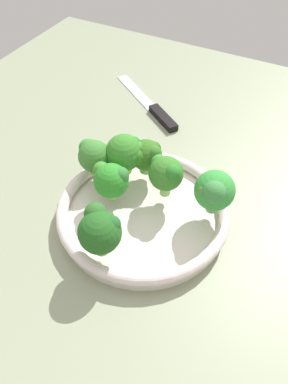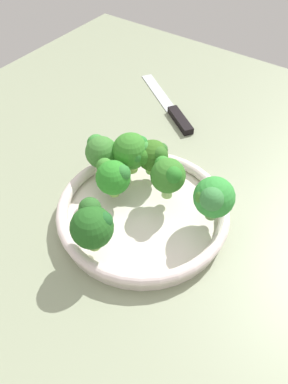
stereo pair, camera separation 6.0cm
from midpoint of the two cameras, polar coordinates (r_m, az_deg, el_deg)
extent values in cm
cube|color=gray|center=(69.19, 4.71, -5.96)|extent=(130.00, 130.00, 2.50)
cylinder|color=silver|center=(68.85, 2.49, -3.45)|extent=(28.38, 28.38, 1.61)
torus|color=silver|center=(67.49, 2.54, -2.47)|extent=(29.56, 29.56, 1.97)
cylinder|color=#A0CD73|center=(67.45, 5.90, 0.21)|extent=(1.84, 1.84, 2.79)
sphere|color=#367A27|center=(65.12, 6.11, 2.24)|extent=(5.88, 5.88, 5.88)
sphere|color=#2B7C26|center=(63.04, 7.05, 2.29)|extent=(2.83, 2.83, 2.83)
sphere|color=#348B2C|center=(66.20, 5.32, 3.90)|extent=(2.85, 2.85, 2.85)
cylinder|color=#A0D661|center=(71.95, 0.51, 3.82)|extent=(2.42, 2.42, 2.32)
sphere|color=#368128|center=(69.76, 0.52, 5.83)|extent=(6.61, 6.61, 6.61)
sphere|color=#297E2C|center=(69.59, 1.96, 6.92)|extent=(2.76, 2.76, 2.76)
sphere|color=#388733|center=(69.08, 2.66, 6.10)|extent=(2.72, 2.72, 2.72)
sphere|color=#2E7B2C|center=(68.16, 1.29, 5.09)|extent=(2.69, 2.69, 2.69)
cylinder|color=#75B45E|center=(65.53, 12.32, -2.88)|extent=(1.90, 1.90, 2.44)
sphere|color=green|center=(63.08, 12.79, -0.87)|extent=(6.61, 6.61, 6.61)
sphere|color=#3E872E|center=(61.66, 11.39, -0.88)|extent=(2.77, 2.77, 2.77)
sphere|color=#3B8540|center=(60.62, 12.60, -1.13)|extent=(3.78, 3.78, 3.78)
cylinder|color=#88B54E|center=(67.68, -1.84, 0.20)|extent=(1.82, 1.82, 1.97)
sphere|color=#2C8926|center=(65.62, -1.90, 1.96)|extent=(5.91, 5.91, 5.91)
sphere|color=#3C872E|center=(66.27, -3.27, 3.48)|extent=(2.90, 2.90, 2.90)
sphere|color=#2F7D32|center=(64.56, -0.49, 2.65)|extent=(2.91, 2.91, 2.91)
cylinder|color=#77C152|center=(71.98, 3.57, 3.51)|extent=(2.37, 2.37, 1.89)
sphere|color=#346A1E|center=(70.12, 3.67, 5.18)|extent=(5.66, 5.66, 5.66)
sphere|color=#306627|center=(70.07, 4.96, 6.05)|extent=(2.39, 2.39, 2.39)
sphere|color=#327A21|center=(68.78, 2.55, 5.03)|extent=(3.09, 3.09, 3.09)
sphere|color=#336B23|center=(68.63, 4.74, 5.33)|extent=(2.89, 2.89, 2.89)
cylinder|color=#82B651|center=(60.39, -4.42, -7.26)|extent=(1.95, 1.95, 2.50)
sphere|color=#225C1D|center=(57.73, -4.60, -5.28)|extent=(6.49, 6.49, 6.49)
sphere|color=#2B6225|center=(58.27, -4.92, -2.53)|extent=(3.42, 3.42, 3.42)
sphere|color=#1E5C24|center=(56.68, -2.84, -4.32)|extent=(2.70, 2.70, 2.70)
cylinder|color=#8CC158|center=(72.54, -3.66, 3.94)|extent=(2.23, 2.23, 1.94)
sphere|color=#3C7D31|center=(70.65, -3.77, 5.65)|extent=(5.81, 5.81, 5.81)
sphere|color=#378733|center=(71.31, -4.51, 6.89)|extent=(3.40, 3.40, 3.40)
sphere|color=#398727|center=(70.69, -1.93, 6.19)|extent=(2.49, 2.49, 2.49)
cube|color=silver|center=(100.33, 3.86, 14.18)|extent=(11.83, 15.45, 0.40)
cube|color=black|center=(90.12, 7.19, 10.19)|extent=(7.28, 9.14, 1.50)
camera|label=1|loc=(0.03, -87.34, 2.77)|focal=36.93mm
camera|label=2|loc=(0.03, 92.66, -2.77)|focal=36.93mm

